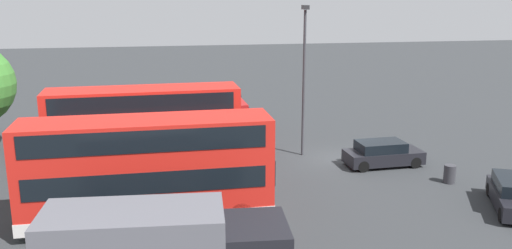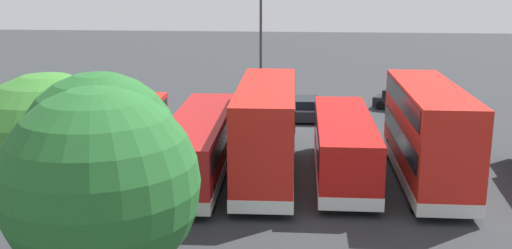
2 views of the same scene
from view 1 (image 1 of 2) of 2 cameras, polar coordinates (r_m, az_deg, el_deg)
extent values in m
plane|color=#2D3033|center=(32.24, 8.68, -3.63)|extent=(140.00, 140.00, 0.00)
cube|color=red|center=(23.00, -11.35, -4.54)|extent=(2.66, 10.31, 4.20)
cube|color=silver|center=(23.63, -11.14, -8.75)|extent=(2.70, 10.35, 0.55)
cube|color=black|center=(23.06, -11.33, -5.02)|extent=(2.71, 9.51, 0.90)
cube|color=black|center=(22.58, -11.53, -0.93)|extent=(2.71, 9.51, 0.90)
cube|color=black|center=(23.55, 1.39, -4.34)|extent=(2.25, 0.08, 1.10)
cylinder|color=black|center=(24.92, -2.43, -7.45)|extent=(0.31, 1.10, 1.10)
cylinder|color=black|center=(22.87, -1.59, -9.47)|extent=(0.31, 1.10, 1.10)
cylinder|color=black|center=(25.05, -19.80, -8.19)|extent=(0.31, 1.10, 1.10)
cylinder|color=black|center=(23.00, -20.64, -10.27)|extent=(0.31, 1.10, 1.10)
cube|color=#B71411|center=(26.82, -10.34, -3.62)|extent=(2.68, 10.34, 2.60)
cube|color=silver|center=(27.14, -10.25, -5.68)|extent=(2.72, 10.38, 0.55)
cube|color=black|center=(26.65, -10.40, -2.39)|extent=(2.73, 9.54, 0.90)
cube|color=black|center=(27.16, 0.60, -1.84)|extent=(2.25, 0.09, 1.10)
cylinder|color=black|center=(28.49, -2.69, -4.68)|extent=(0.31, 1.10, 1.10)
cylinder|color=black|center=(26.39, -1.97, -6.21)|extent=(0.31, 1.10, 1.10)
cylinder|color=black|center=(28.47, -17.89, -5.38)|extent=(0.31, 1.10, 1.10)
cylinder|color=black|center=(26.37, -18.44, -6.97)|extent=(0.31, 1.10, 1.10)
cube|color=red|center=(30.10, -11.68, -0.18)|extent=(2.85, 10.34, 4.20)
cube|color=silver|center=(30.59, -11.51, -3.49)|extent=(2.89, 10.38, 0.55)
cube|color=black|center=(30.15, -11.66, -0.54)|extent=(2.88, 9.54, 0.90)
cube|color=black|center=(29.78, -11.82, 2.63)|extent=(2.88, 9.54, 0.90)
cube|color=black|center=(30.58, -1.94, -0.06)|extent=(2.25, 0.13, 1.10)
cylinder|color=black|center=(31.90, -4.80, -2.67)|extent=(0.33, 1.11, 1.10)
cylinder|color=black|center=(29.76, -4.26, -3.88)|extent=(0.33, 1.11, 1.10)
cylinder|color=black|center=(31.91, -18.25, -3.34)|extent=(0.33, 1.11, 1.10)
cylinder|color=black|center=(29.78, -18.70, -4.59)|extent=(0.33, 1.11, 1.10)
cube|color=#A51919|center=(33.40, -11.07, -0.17)|extent=(2.89, 11.74, 2.60)
cube|color=silver|center=(33.66, -10.99, -1.86)|extent=(2.93, 11.79, 0.55)
cube|color=black|center=(33.26, -11.12, 0.83)|extent=(2.93, 10.95, 0.90)
cube|color=black|center=(33.82, -1.14, 1.31)|extent=(2.25, 0.13, 1.10)
cylinder|color=black|center=(35.08, -3.77, -1.12)|extent=(0.33, 1.11, 1.10)
cylinder|color=black|center=(32.94, -3.21, -2.11)|extent=(0.33, 1.11, 1.10)
cylinder|color=black|center=(35.01, -18.30, -1.84)|extent=(0.33, 1.11, 1.10)
cylinder|color=black|center=(32.86, -18.70, -2.88)|extent=(0.33, 1.11, 1.10)
cube|color=red|center=(37.35, -10.44, 1.34)|extent=(2.78, 11.26, 2.60)
cube|color=silver|center=(37.58, -10.37, -0.19)|extent=(2.82, 11.30, 0.55)
cube|color=black|center=(37.22, -10.48, 2.24)|extent=(2.83, 10.46, 0.90)
cube|color=black|center=(37.72, -1.89, 2.62)|extent=(2.25, 0.11, 1.10)
cylinder|color=black|center=(38.97, -4.22, 0.40)|extent=(0.32, 1.11, 1.10)
cylinder|color=black|center=(36.80, -3.78, -0.40)|extent=(0.32, 1.11, 1.10)
cylinder|color=black|center=(38.87, -16.60, -0.19)|extent=(0.32, 1.11, 1.10)
cylinder|color=black|center=(36.69, -16.89, -1.03)|extent=(0.32, 1.11, 1.10)
cube|color=black|center=(31.40, 13.26, -3.31)|extent=(1.99, 4.40, 0.70)
cube|color=black|center=(31.14, 12.99, -2.24)|extent=(1.75, 2.66, 0.55)
cylinder|color=black|center=(32.84, 15.09, -3.05)|extent=(0.25, 0.65, 0.64)
cylinder|color=black|center=(31.50, 16.43, -3.86)|extent=(0.25, 0.65, 0.64)
cylinder|color=black|center=(31.53, 10.05, -3.48)|extent=(0.25, 0.65, 0.64)
cylinder|color=black|center=(30.14, 11.22, -4.35)|extent=(0.25, 0.65, 0.64)
cylinder|color=black|center=(25.64, 24.49, -8.68)|extent=(0.67, 0.46, 0.64)
cylinder|color=black|center=(28.54, 23.39, -6.31)|extent=(0.67, 0.46, 0.64)
cylinder|color=#38383D|center=(31.83, 5.05, 4.19)|extent=(0.16, 0.16, 8.57)
cube|color=#262628|center=(31.39, 5.22, 12.19)|extent=(0.70, 0.30, 0.24)
cylinder|color=#333338|center=(29.63, 19.72, -4.93)|extent=(0.60, 0.60, 0.95)
camera|label=2|loc=(39.05, -56.64, 7.24)|focal=42.41mm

